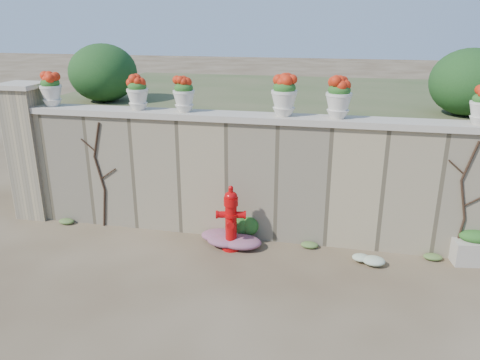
# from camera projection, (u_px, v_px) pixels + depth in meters

# --- Properties ---
(ground) EXTENTS (80.00, 80.00, 0.00)m
(ground) POSITION_uv_depth(u_px,v_px,m) (228.00, 290.00, 6.46)
(ground) COLOR #4B3925
(ground) RESTS_ON ground
(stone_wall) EXTENTS (8.00, 0.40, 2.00)m
(stone_wall) POSITION_uv_depth(u_px,v_px,m) (253.00, 180.00, 7.79)
(stone_wall) COLOR #978765
(stone_wall) RESTS_ON ground
(wall_cap) EXTENTS (8.10, 0.52, 0.10)m
(wall_cap) POSITION_uv_depth(u_px,v_px,m) (254.00, 118.00, 7.45)
(wall_cap) COLOR beige
(wall_cap) RESTS_ON stone_wall
(gate_pillar) EXTENTS (0.72, 0.72, 2.48)m
(gate_pillar) POSITION_uv_depth(u_px,v_px,m) (31.00, 151.00, 8.54)
(gate_pillar) COLOR #978765
(gate_pillar) RESTS_ON ground
(raised_fill) EXTENTS (9.00, 6.00, 2.00)m
(raised_fill) POSITION_uv_depth(u_px,v_px,m) (279.00, 135.00, 10.74)
(raised_fill) COLOR #384C23
(raised_fill) RESTS_ON ground
(back_shrub_left) EXTENTS (1.30, 1.30, 1.10)m
(back_shrub_left) POSITION_uv_depth(u_px,v_px,m) (103.00, 73.00, 9.03)
(back_shrub_left) COLOR #143814
(back_shrub_left) RESTS_ON raised_fill
(back_shrub_right) EXTENTS (1.30, 1.30, 1.10)m
(back_shrub_right) POSITION_uv_depth(u_px,v_px,m) (470.00, 82.00, 7.71)
(back_shrub_right) COLOR #143814
(back_shrub_right) RESTS_ON raised_fill
(vine_left) EXTENTS (0.60, 0.04, 1.91)m
(vine_left) POSITION_uv_depth(u_px,v_px,m) (100.00, 174.00, 8.13)
(vine_left) COLOR black
(vine_left) RESTS_ON ground
(vine_right) EXTENTS (0.60, 0.04, 1.91)m
(vine_right) POSITION_uv_depth(u_px,v_px,m) (464.00, 200.00, 6.94)
(vine_right) COLOR black
(vine_right) RESTS_ON ground
(fire_hydrant) EXTENTS (0.47, 0.33, 1.08)m
(fire_hydrant) POSITION_uv_depth(u_px,v_px,m) (231.00, 218.00, 7.43)
(fire_hydrant) COLOR #B80709
(fire_hydrant) RESTS_ON ground
(planter_box) EXTENTS (0.69, 0.46, 0.53)m
(planter_box) POSITION_uv_depth(u_px,v_px,m) (474.00, 248.00, 7.11)
(planter_box) COLOR beige
(planter_box) RESTS_ON ground
(green_shrub) EXTENTS (0.60, 0.54, 0.57)m
(green_shrub) POSITION_uv_depth(u_px,v_px,m) (246.00, 225.00, 7.79)
(green_shrub) COLOR #1E5119
(green_shrub) RESTS_ON ground
(magenta_clump) EXTENTS (0.92, 0.61, 0.24)m
(magenta_clump) POSITION_uv_depth(u_px,v_px,m) (230.00, 238.00, 7.69)
(magenta_clump) COLOR #B7248C
(magenta_clump) RESTS_ON ground
(white_flowers) EXTENTS (0.51, 0.41, 0.19)m
(white_flowers) POSITION_uv_depth(u_px,v_px,m) (368.00, 259.00, 7.09)
(white_flowers) COLOR white
(white_flowers) RESTS_ON ground
(urn_pot_0) EXTENTS (0.37, 0.37, 0.58)m
(urn_pot_0) POSITION_uv_depth(u_px,v_px,m) (51.00, 90.00, 8.05)
(urn_pot_0) COLOR beige
(urn_pot_0) RESTS_ON wall_cap
(urn_pot_1) EXTENTS (0.36, 0.36, 0.56)m
(urn_pot_1) POSITION_uv_depth(u_px,v_px,m) (138.00, 93.00, 7.73)
(urn_pot_1) COLOR beige
(urn_pot_1) RESTS_ON wall_cap
(urn_pot_2) EXTENTS (0.36, 0.36, 0.56)m
(urn_pot_2) POSITION_uv_depth(u_px,v_px,m) (184.00, 95.00, 7.57)
(urn_pot_2) COLOR beige
(urn_pot_2) RESTS_ON wall_cap
(urn_pot_3) EXTENTS (0.41, 0.41, 0.64)m
(urn_pot_3) POSITION_uv_depth(u_px,v_px,m) (284.00, 96.00, 7.23)
(urn_pot_3) COLOR beige
(urn_pot_3) RESTS_ON wall_cap
(urn_pot_4) EXTENTS (0.40, 0.40, 0.62)m
(urn_pot_4) POSITION_uv_depth(u_px,v_px,m) (339.00, 98.00, 7.07)
(urn_pot_4) COLOR beige
(urn_pot_4) RESTS_ON wall_cap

